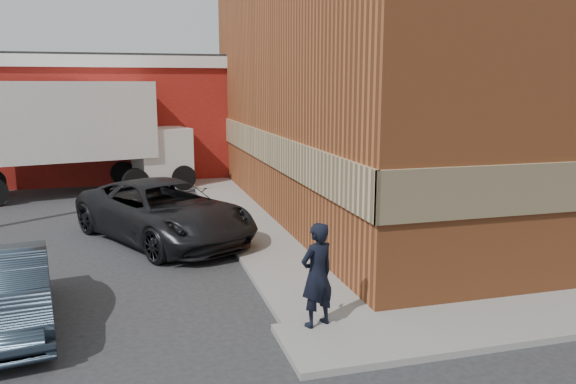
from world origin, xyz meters
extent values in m
plane|color=#28282B|center=(0.00, 0.00, 0.00)|extent=(90.00, 90.00, 0.00)
cube|color=#A4532A|center=(8.50, 9.00, 4.50)|extent=(14.00, 18.00, 9.00)
cube|color=tan|center=(1.46, 9.00, 2.30)|extent=(0.08, 18.16, 1.00)
cube|color=gray|center=(0.60, 9.00, 0.06)|extent=(1.80, 18.00, 0.12)
cube|color=maroon|center=(-6.00, 20.00, 2.50)|extent=(16.00, 8.00, 5.00)
cube|color=silver|center=(-6.00, 20.00, 5.25)|extent=(16.30, 8.30, 0.50)
cube|color=black|center=(-6.00, 20.00, 5.55)|extent=(16.00, 8.00, 0.10)
imported|color=black|center=(0.27, -0.25, 1.05)|extent=(0.79, 0.66, 1.86)
imported|color=#2A3847|center=(-4.98, 1.35, 0.68)|extent=(2.09, 4.31, 1.36)
imported|color=black|center=(-1.95, 6.49, 0.84)|extent=(5.26, 6.64, 1.68)
cube|color=white|center=(-5.34, 14.31, 2.92)|extent=(7.30, 4.16, 2.98)
cube|color=#1B672D|center=(-5.04, 12.96, 2.46)|extent=(6.49, 1.45, 0.92)
cube|color=white|center=(-0.97, 15.27, 1.26)|extent=(2.55, 2.90, 2.52)
cylinder|color=black|center=(-2.63, 13.73, 0.52)|extent=(1.08, 0.56, 1.03)
cylinder|color=black|center=(-3.12, 15.97, 0.52)|extent=(1.08, 0.56, 1.03)
cylinder|color=black|center=(-0.73, 14.15, 0.52)|extent=(1.08, 0.56, 1.03)
cylinder|color=black|center=(-1.22, 16.39, 0.52)|extent=(1.08, 0.56, 1.03)
camera|label=1|loc=(-2.72, -9.04, 4.29)|focal=35.00mm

